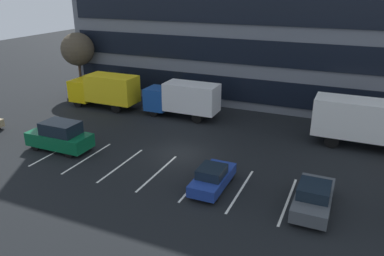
% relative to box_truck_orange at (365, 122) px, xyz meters
% --- Properties ---
extents(ground_plane, '(120.00, 120.00, 0.00)m').
position_rel_box_truck_orange_xyz_m(ground_plane, '(-11.99, -6.61, -2.01)').
color(ground_plane, black).
extents(lot_markings, '(16.94, 5.40, 0.01)m').
position_rel_box_truck_orange_xyz_m(lot_markings, '(-11.99, -9.88, -2.01)').
color(lot_markings, silver).
rests_on(lot_markings, ground_plane).
extents(box_truck_orange, '(7.72, 2.56, 3.58)m').
position_rel_box_truck_orange_xyz_m(box_truck_orange, '(0.00, 0.00, 0.00)').
color(box_truck_orange, '#D85914').
rests_on(box_truck_orange, ground_plane).
extents(box_truck_yellow_all, '(7.13, 2.36, 3.31)m').
position_rel_box_truck_orange_xyz_m(box_truck_yellow_all, '(-23.32, 0.25, -0.15)').
color(box_truck_yellow_all, yellow).
rests_on(box_truck_yellow_all, ground_plane).
extents(box_truck_blue, '(6.96, 2.31, 3.23)m').
position_rel_box_truck_orange_xyz_m(box_truck_blue, '(-15.16, 0.75, -0.20)').
color(box_truck_blue, '#194799').
rests_on(box_truck_blue, ground_plane).
extents(suv_forest, '(4.80, 2.03, 2.17)m').
position_rel_box_truck_orange_xyz_m(suv_forest, '(-20.29, -9.47, -0.97)').
color(suv_forest, '#0C5933').
rests_on(suv_forest, ground_plane).
extents(sedan_navy, '(1.69, 4.03, 1.44)m').
position_rel_box_truck_orange_xyz_m(sedan_navy, '(-8.04, -10.25, -1.33)').
color(sedan_navy, navy).
rests_on(sedan_navy, ground_plane).
extents(sedan_charcoal, '(1.86, 4.44, 1.59)m').
position_rel_box_truck_orange_xyz_m(sedan_charcoal, '(-2.22, -10.23, -1.26)').
color(sedan_charcoal, '#474C51').
rests_on(sedan_charcoal, ground_plane).
extents(bare_tree, '(3.53, 3.53, 6.62)m').
position_rel_box_truck_orange_xyz_m(bare_tree, '(-28.99, 3.66, 2.82)').
color(bare_tree, '#473323').
rests_on(bare_tree, ground_plane).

